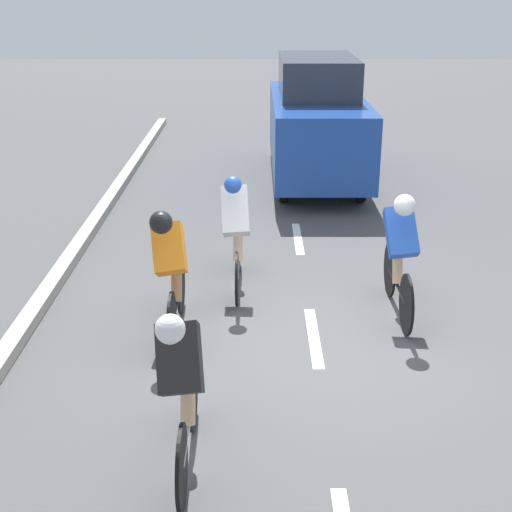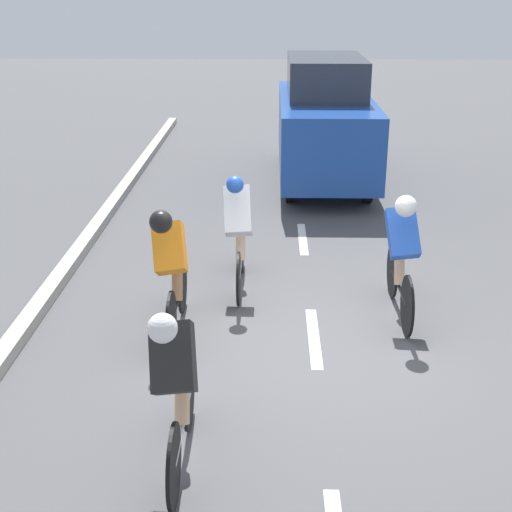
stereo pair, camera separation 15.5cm
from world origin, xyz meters
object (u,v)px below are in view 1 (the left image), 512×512
cyclist_black (182,384)px  support_car (317,121)px  cyclist_white (236,229)px  cyclist_blue (400,250)px  cyclist_orange (171,267)px

cyclist_black → support_car: (-1.72, -8.85, 0.38)m
cyclist_white → support_car: size_ratio=0.37×
cyclist_white → support_car: bearing=-104.8°
support_car → cyclist_white: bearing=75.2°
cyclist_blue → cyclist_orange: size_ratio=1.04×
cyclist_black → cyclist_white: size_ratio=0.97×
cyclist_white → support_car: support_car is taller
cyclist_white → support_car: 5.48m
cyclist_white → cyclist_blue: bearing=157.3°
cyclist_blue → cyclist_white: (1.86, -0.78, -0.01)m
support_car → cyclist_black: bearing=79.0°
cyclist_blue → cyclist_black: bearing=51.9°
cyclist_blue → cyclist_white: size_ratio=1.01×
cyclist_black → cyclist_blue: bearing=-128.1°
cyclist_blue → support_car: bearing=-85.6°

